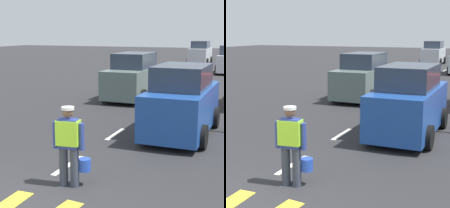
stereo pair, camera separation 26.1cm
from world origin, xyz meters
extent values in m
plane|color=#28282B|center=(0.00, 21.00, 0.00)|extent=(96.00, 96.00, 0.00)
cube|color=silver|center=(0.00, 2.70, 0.01)|extent=(0.14, 1.40, 0.01)
cube|color=silver|center=(0.00, 5.70, 0.01)|extent=(0.14, 1.40, 0.01)
cube|color=silver|center=(0.00, 8.70, 0.01)|extent=(0.14, 1.40, 0.01)
cube|color=silver|center=(0.00, 11.70, 0.01)|extent=(0.14, 1.40, 0.01)
cube|color=silver|center=(0.00, 14.70, 0.01)|extent=(0.14, 1.40, 0.01)
cube|color=silver|center=(0.00, 17.70, 0.01)|extent=(0.14, 1.40, 0.01)
cube|color=silver|center=(0.00, 20.70, 0.01)|extent=(0.14, 1.40, 0.01)
cube|color=silver|center=(0.00, 23.70, 0.01)|extent=(0.14, 1.40, 0.01)
cube|color=silver|center=(0.00, 26.70, 0.01)|extent=(0.14, 1.40, 0.01)
cube|color=silver|center=(0.00, 29.70, 0.01)|extent=(0.14, 1.40, 0.01)
cube|color=silver|center=(0.00, 32.70, 0.01)|extent=(0.14, 1.40, 0.01)
cube|color=silver|center=(0.00, 35.70, 0.01)|extent=(0.14, 1.40, 0.01)
cylinder|color=#383D4C|center=(0.49, 1.63, 0.41)|extent=(0.18, 0.18, 0.82)
cylinder|color=#383D4C|center=(0.73, 1.67, 0.41)|extent=(0.18, 0.18, 0.82)
cube|color=navy|center=(0.61, 1.65, 1.12)|extent=(0.43, 0.29, 0.60)
cube|color=#A5EA33|center=(0.61, 1.65, 1.14)|extent=(0.49, 0.34, 0.51)
cylinder|color=navy|center=(0.33, 1.61, 1.07)|extent=(0.11, 0.11, 0.55)
cylinder|color=navy|center=(0.89, 1.69, 1.07)|extent=(0.11, 0.11, 0.55)
sphere|color=brown|center=(0.61, 1.65, 1.56)|extent=(0.22, 0.22, 0.22)
cylinder|color=silver|center=(0.61, 1.65, 1.64)|extent=(0.26, 0.26, 0.06)
cylinder|color=#2347B7|center=(0.89, 1.79, 0.45)|extent=(0.26, 0.26, 0.26)
cube|color=silver|center=(-1.95, 32.40, 0.86)|extent=(1.71, 4.01, 1.35)
cube|color=#2D3847|center=(-1.95, 32.50, 1.88)|extent=(1.51, 2.21, 0.70)
cylinder|color=black|center=(-1.07, 31.15, 0.34)|extent=(0.22, 0.68, 0.68)
cylinder|color=black|center=(-2.82, 31.15, 0.34)|extent=(0.22, 0.68, 0.68)
cylinder|color=black|center=(-1.07, 33.64, 0.34)|extent=(0.22, 0.68, 0.68)
cylinder|color=black|center=(-2.82, 33.64, 0.34)|extent=(0.22, 0.68, 0.68)
cylinder|color=black|center=(0.75, 26.23, 0.34)|extent=(0.22, 0.68, 0.68)
cylinder|color=black|center=(0.75, 23.73, 0.34)|extent=(0.22, 0.68, 0.68)
cube|color=slate|center=(-1.58, 11.90, 0.82)|extent=(1.73, 4.22, 1.27)
cube|color=#2D3847|center=(-1.58, 12.00, 1.80)|extent=(1.52, 2.32, 0.70)
cylinder|color=black|center=(-0.70, 10.59, 0.34)|extent=(0.22, 0.68, 0.68)
cylinder|color=black|center=(-2.47, 10.59, 0.34)|extent=(0.22, 0.68, 0.68)
cylinder|color=black|center=(-0.70, 13.20, 0.34)|extent=(0.22, 0.68, 0.68)
cylinder|color=black|center=(-2.47, 13.20, 0.34)|extent=(0.22, 0.68, 0.68)
cube|color=#1E4799|center=(1.88, 6.49, 0.82)|extent=(1.66, 4.10, 1.28)
cube|color=#2D3847|center=(1.88, 6.39, 1.81)|extent=(1.46, 2.26, 0.70)
cylinder|color=black|center=(1.04, 7.76, 0.34)|extent=(0.22, 0.68, 0.68)
cylinder|color=black|center=(2.73, 7.76, 0.34)|extent=(0.22, 0.68, 0.68)
cylinder|color=black|center=(1.04, 5.22, 0.34)|extent=(0.22, 0.68, 0.68)
cylinder|color=black|center=(2.73, 5.22, 0.34)|extent=(0.22, 0.68, 0.68)
camera|label=1|loc=(4.23, -4.79, 3.14)|focal=60.47mm
camera|label=2|loc=(4.47, -4.68, 3.14)|focal=60.47mm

